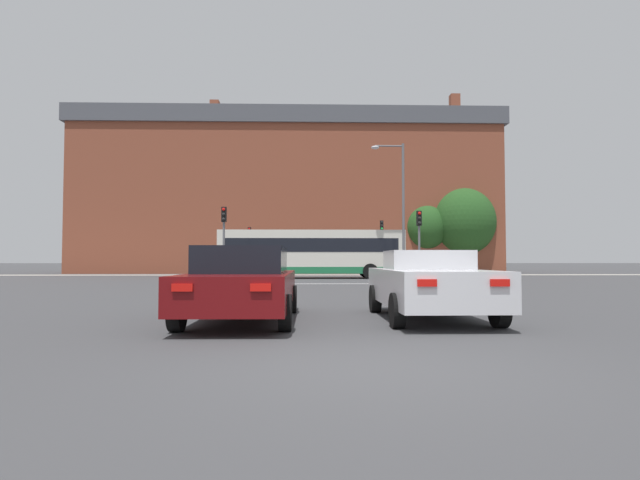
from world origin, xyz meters
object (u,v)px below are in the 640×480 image
object	(u,v)px
car_saloon_left	(243,283)
bus_crossing_lead	(312,253)
street_lamp_junction	(398,198)
traffic_light_near_left	(224,232)
traffic_light_near_right	(419,234)
car_roadster_right	(429,284)
traffic_light_far_left	(249,243)
pedestrian_waiting	(429,263)
traffic_light_far_right	(382,239)

from	to	relation	value
car_saloon_left	bus_crossing_lead	size ratio (longest dim) A/B	0.40
street_lamp_junction	traffic_light_near_left	bearing A→B (deg)	-157.21
car_saloon_left	traffic_light_near_right	world-z (taller)	traffic_light_near_right
bus_crossing_lead	street_lamp_junction	bearing A→B (deg)	-118.99
bus_crossing_lead	car_saloon_left	bearing A→B (deg)	176.09
car_roadster_right	traffic_light_far_left	xyz separation A→B (m)	(-7.19, 29.89, 1.91)
traffic_light_near_left	traffic_light_near_right	bearing A→B (deg)	0.30
car_saloon_left	street_lamp_junction	world-z (taller)	street_lamp_junction
traffic_light_far_left	street_lamp_junction	size ratio (longest dim) A/B	0.46
traffic_light_near_left	traffic_light_near_right	world-z (taller)	traffic_light_near_left
traffic_light_near_left	street_lamp_junction	bearing A→B (deg)	22.79
traffic_light_far_left	pedestrian_waiting	distance (m)	15.10
street_lamp_junction	pedestrian_waiting	world-z (taller)	street_lamp_junction
bus_crossing_lead	traffic_light_far_right	bearing A→B (deg)	-41.05
traffic_light_far_right	street_lamp_junction	distance (m)	9.82
car_saloon_left	street_lamp_junction	size ratio (longest dim) A/B	0.58
street_lamp_junction	bus_crossing_lead	bearing A→B (deg)	151.01
car_roadster_right	bus_crossing_lead	xyz separation A→B (m)	(-2.23, 23.27, 1.00)
car_roadster_right	traffic_light_near_right	size ratio (longest dim) A/B	1.16
pedestrian_waiting	traffic_light_near_left	bearing A→B (deg)	146.88
traffic_light_far_left	bus_crossing_lead	bearing A→B (deg)	-53.13
traffic_light_near_right	traffic_light_far_left	world-z (taller)	traffic_light_far_left
traffic_light_far_left	pedestrian_waiting	bearing A→B (deg)	5.86
car_roadster_right	street_lamp_junction	xyz separation A→B (m)	(3.13, 20.30, 4.35)
street_lamp_junction	pedestrian_waiting	xyz separation A→B (m)	(4.60, 11.12, -4.10)
street_lamp_junction	car_saloon_left	bearing A→B (deg)	-108.75
traffic_light_far_right	traffic_light_near_left	bearing A→B (deg)	-127.17
traffic_light_far_right	pedestrian_waiting	bearing A→B (deg)	20.14
bus_crossing_lead	traffic_light_far_right	distance (m)	8.86
car_roadster_right	traffic_light_near_left	size ratio (longest dim) A/B	1.11
car_saloon_left	pedestrian_waiting	distance (m)	33.70
car_saloon_left	traffic_light_near_right	xyz separation A→B (m)	(7.30, 16.35, 1.85)
traffic_light_near_left	traffic_light_far_left	world-z (taller)	traffic_light_near_left
traffic_light_near_right	traffic_light_far_right	size ratio (longest dim) A/B	0.87
traffic_light_far_left	traffic_light_far_right	distance (m)	10.73
traffic_light_far_right	pedestrian_waiting	world-z (taller)	traffic_light_far_right
traffic_light_near_right	street_lamp_junction	distance (m)	4.86
car_saloon_left	car_roadster_right	bearing A→B (deg)	3.91
car_saloon_left	street_lamp_junction	distance (m)	22.11
bus_crossing_lead	traffic_light_far_right	size ratio (longest dim) A/B	2.78
bus_crossing_lead	traffic_light_near_right	xyz separation A→B (m)	(5.69, -7.15, 0.89)
car_roadster_right	traffic_light_far_right	bearing A→B (deg)	82.85
car_roadster_right	traffic_light_near_left	bearing A→B (deg)	112.97
traffic_light_far_left	traffic_light_near_left	bearing A→B (deg)	-88.97
car_roadster_right	traffic_light_far_right	world-z (taller)	traffic_light_far_right
car_saloon_left	bus_crossing_lead	world-z (taller)	bus_crossing_lead
traffic_light_near_right	car_saloon_left	bearing A→B (deg)	-114.06
traffic_light_near_left	traffic_light_far_right	world-z (taller)	traffic_light_far_right
traffic_light_far_left	street_lamp_junction	distance (m)	14.30
car_roadster_right	bus_crossing_lead	bearing A→B (deg)	95.06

